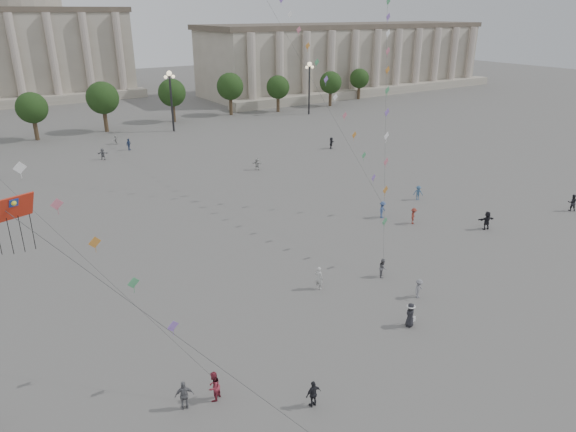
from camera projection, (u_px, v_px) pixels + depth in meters
ground at (369, 372)px, 31.07m from camera, size 360.00×360.00×0.00m
hall_east at (349, 58)px, 138.93m from camera, size 84.00×26.22×17.20m
hall_central at (22, 37)px, 126.22m from camera, size 48.30×34.30×35.50m
tree_row at (73, 103)px, 89.70m from camera, size 137.12×5.12×8.00m
lamp_post_mid_east at (171, 90)px, 90.35m from camera, size 2.00×0.90×10.65m
lamp_post_far_east at (309, 78)px, 105.55m from camera, size 2.00×0.90×10.65m
person_crowd_0 at (129, 144)px, 80.15m from camera, size 1.12×1.00×1.83m
person_crowd_3 at (487, 220)px, 51.07m from camera, size 1.83×1.05×1.88m
person_crowd_4 at (116, 140)px, 83.77m from camera, size 1.32×1.25×1.49m
person_crowd_6 at (419, 289)px, 38.89m from camera, size 1.13×0.85×1.55m
person_crowd_7 at (257, 164)px, 70.20m from camera, size 1.49×1.40×1.68m
person_crowd_8 at (414, 216)px, 52.43m from camera, size 1.24×1.18×1.69m
person_crowd_9 at (331, 143)px, 81.06m from camera, size 1.67×1.41×1.80m
person_crowd_12 at (103, 154)px, 75.05m from camera, size 1.65×1.07×1.70m
person_crowd_13 at (319, 278)px, 40.06m from camera, size 0.69×0.82×1.91m
person_crowd_14 at (418, 193)px, 59.08m from camera, size 1.25×1.18×1.70m
person_crowd_15 at (572, 203)px, 55.84m from camera, size 1.14×1.13×1.86m
tourist_3 at (184, 395)px, 27.95m from camera, size 1.12×0.73×1.77m
tourist_4 at (313, 394)px, 28.14m from camera, size 0.97×0.41×1.64m
kite_flyer_0 at (214, 386)px, 28.57m from camera, size 1.12×1.06×1.82m
kite_flyer_1 at (382, 210)px, 53.92m from camera, size 1.34×1.12×1.81m
kite_flyer_2 at (383, 268)px, 41.98m from camera, size 0.96×0.98×1.59m
hat_person at (410, 314)px, 35.31m from camera, size 1.02×0.96×1.76m
dragon_kite at (14, 230)px, 19.73m from camera, size 7.02×6.90×20.83m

